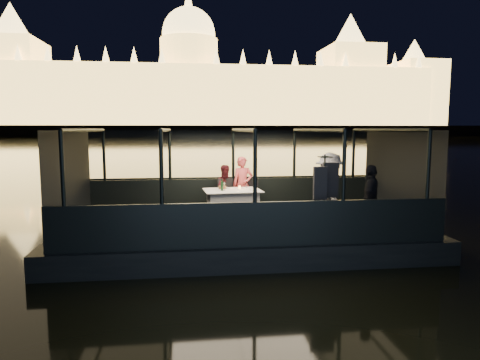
{
  "coord_description": "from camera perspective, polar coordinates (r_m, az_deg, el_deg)",
  "views": [
    {
      "loc": [
        -1.31,
        -10.19,
        2.83
      ],
      "look_at": [
        0.0,
        0.4,
        1.55
      ],
      "focal_mm": 32.0,
      "sensor_mm": 36.0,
      "label": 1
    }
  ],
  "objects": [
    {
      "name": "chair_port_left",
      "position": [
        11.68,
        -1.93,
        -2.42
      ],
      "size": [
        0.55,
        0.55,
        0.96
      ],
      "primitive_type": "cube",
      "rotation": [
        0.0,
        0.0,
        0.29
      ],
      "color": "black",
      "rests_on": "boat_deck"
    },
    {
      "name": "boat_hull",
      "position": [
        10.65,
        0.27,
        -8.56
      ],
      "size": [
        8.6,
        4.4,
        1.0
      ],
      "primitive_type": "cube",
      "color": "black",
      "rests_on": "river_water"
    },
    {
      "name": "passenger_stripe",
      "position": [
        9.98,
        11.83,
        -1.84
      ],
      "size": [
        0.72,
        1.2,
        1.8
      ],
      "primitive_type": "imported",
      "rotation": [
        0.0,
        0.0,
        1.52
      ],
      "color": "white",
      "rests_on": "boat_deck"
    },
    {
      "name": "amber_candle",
      "position": [
        11.2,
        -0.06,
        -0.98
      ],
      "size": [
        0.06,
        0.06,
        0.08
      ],
      "primitive_type": "cylinder",
      "rotation": [
        0.0,
        0.0,
        -0.11
      ],
      "color": "gold",
      "rests_on": "dining_table_central"
    },
    {
      "name": "wine_glass_white",
      "position": [
        10.9,
        -2.1,
        -0.91
      ],
      "size": [
        0.08,
        0.08,
        0.21
      ],
      "primitive_type": null,
      "rotation": [
        0.0,
        0.0,
        -0.22
      ],
      "color": "silver",
      "rests_on": "dining_table_central"
    },
    {
      "name": "cabin_glass_port",
      "position": [
        12.28,
        -0.92,
        3.44
      ],
      "size": [
        8.0,
        0.02,
        1.4
      ],
      "primitive_type": null,
      "color": "#99B2B2",
      "rests_on": "gunwale_port"
    },
    {
      "name": "dining_table_central",
      "position": [
        11.07,
        -1.02,
        -3.28
      ],
      "size": [
        1.52,
        1.15,
        0.77
      ],
      "primitive_type": "cube",
      "rotation": [
        0.0,
        0.0,
        0.07
      ],
      "color": "silver",
      "rests_on": "boat_deck"
    },
    {
      "name": "passenger_dark",
      "position": [
        9.91,
        17.01,
        -2.05
      ],
      "size": [
        0.82,
        0.97,
        1.55
      ],
      "primitive_type": "imported",
      "rotation": [
        0.0,
        0.0,
        4.13
      ],
      "color": "black",
      "rests_on": "boat_deck"
    },
    {
      "name": "plate_far",
      "position": [
        11.32,
        -1.81,
        -1.07
      ],
      "size": [
        0.32,
        0.32,
        0.02
      ],
      "primitive_type": "cylinder",
      "rotation": [
        0.0,
        0.0,
        0.35
      ],
      "color": "silver",
      "rests_on": "dining_table_central"
    },
    {
      "name": "wine_glass_red",
      "position": [
        11.41,
        0.87,
        -0.56
      ],
      "size": [
        0.09,
        0.09,
        0.2
      ],
      "primitive_type": null,
      "rotation": [
        0.0,
        0.0,
        0.27
      ],
      "color": "silver",
      "rests_on": "dining_table_central"
    },
    {
      "name": "boat_deck",
      "position": [
        10.53,
        0.27,
        -6.05
      ],
      "size": [
        8.0,
        4.0,
        0.04
      ],
      "primitive_type": "cube",
      "color": "black",
      "rests_on": "boat_hull"
    },
    {
      "name": "gunwale_starboard",
      "position": [
        8.5,
        1.99,
        -5.94
      ],
      "size": [
        8.0,
        0.08,
        0.9
      ],
      "primitive_type": "cube",
      "color": "black",
      "rests_on": "boat_deck"
    },
    {
      "name": "person_woman_coral",
      "position": [
        11.9,
        0.37,
        -0.79
      ],
      "size": [
        0.59,
        0.42,
        1.56
      ],
      "primitive_type": "imported",
      "rotation": [
        0.0,
        0.0,
        0.08
      ],
      "color": "#D94F51",
      "rests_on": "boat_deck"
    },
    {
      "name": "end_wall_fore",
      "position": [
        10.6,
        -21.71,
        -0.04
      ],
      "size": [
        0.02,
        4.0,
        2.3
      ],
      "primitive_type": null,
      "color": "black",
      "rests_on": "boat_deck"
    },
    {
      "name": "person_man_maroon",
      "position": [
        11.85,
        -1.85,
        -0.82
      ],
      "size": [
        0.71,
        0.6,
        1.34
      ],
      "primitive_type": "imported",
      "rotation": [
        0.0,
        0.0,
        0.16
      ],
      "color": "#441319",
      "rests_on": "boat_deck"
    },
    {
      "name": "cabin_roof_glass",
      "position": [
        10.27,
        0.28,
        6.68
      ],
      "size": [
        8.0,
        4.0,
        0.02
      ],
      "primitive_type": null,
      "color": "#99B2B2",
      "rests_on": "boat_deck"
    },
    {
      "name": "bread_basket",
      "position": [
        11.2,
        -2.37,
        -0.99
      ],
      "size": [
        0.23,
        0.23,
        0.08
      ],
      "primitive_type": "cylinder",
      "rotation": [
        0.0,
        0.0,
        0.14
      ],
      "color": "brown",
      "rests_on": "dining_table_central"
    },
    {
      "name": "cabin_glass_starboard",
      "position": [
        8.32,
        2.02,
        1.8
      ],
      "size": [
        8.0,
        0.02,
        1.4
      ],
      "primitive_type": null,
      "color": "#99B2B2",
      "rests_on": "gunwale_starboard"
    },
    {
      "name": "river_water",
      "position": [
        90.24,
        -6.22,
        5.02
      ],
      "size": [
        500.0,
        500.0,
        0.0
      ],
      "primitive_type": "plane",
      "color": "black",
      "rests_on": "ground"
    },
    {
      "name": "plate_near",
      "position": [
        11.06,
        1.86,
        -1.25
      ],
      "size": [
        0.26,
        0.26,
        0.01
      ],
      "primitive_type": "cylinder",
      "rotation": [
        0.0,
        0.0,
        0.1
      ],
      "color": "white",
      "rests_on": "dining_table_central"
    },
    {
      "name": "wine_bottle",
      "position": [
        10.85,
        -2.42,
        -0.65
      ],
      "size": [
        0.08,
        0.08,
        0.3
      ],
      "primitive_type": "cylinder",
      "rotation": [
        0.0,
        0.0,
        -0.31
      ],
      "color": "#14371A",
      "rests_on": "dining_table_central"
    },
    {
      "name": "embankment",
      "position": [
        220.2,
        -6.73,
        6.33
      ],
      "size": [
        400.0,
        140.0,
        6.0
      ],
      "primitive_type": "cube",
      "color": "#423D33",
      "rests_on": "ground"
    },
    {
      "name": "chair_port_right",
      "position": [
        11.91,
        1.58,
        -2.24
      ],
      "size": [
        0.42,
        0.42,
        0.87
      ],
      "primitive_type": "cube",
      "rotation": [
        0.0,
        0.0,
        -0.03
      ],
      "color": "black",
      "rests_on": "boat_deck"
    },
    {
      "name": "canopy_ribs",
      "position": [
        10.34,
        0.27,
        0.29
      ],
      "size": [
        8.0,
        4.0,
        2.3
      ],
      "primitive_type": null,
      "color": "black",
      "rests_on": "boat_deck"
    },
    {
      "name": "end_wall_aft",
      "position": [
        11.55,
        20.37,
        0.55
      ],
      "size": [
        0.02,
        4.0,
        2.3
      ],
      "primitive_type": null,
      "color": "black",
      "rests_on": "boat_deck"
    },
    {
      "name": "coat_stand",
      "position": [
        9.26,
        11.14,
        -2.17
      ],
      "size": [
        0.51,
        0.42,
        1.79
      ],
      "primitive_type": null,
      "rotation": [
        0.0,
        0.0,
        0.03
      ],
      "color": "black",
      "rests_on": "boat_deck"
    },
    {
      "name": "gunwale_port",
      "position": [
        12.4,
        -0.91,
        -1.88
      ],
      "size": [
        8.0,
        0.08,
        0.9
      ],
      "primitive_type": "cube",
      "color": "black",
      "rests_on": "boat_deck"
    },
    {
      "name": "parliament_building",
      "position": [
        187.03,
        -6.79,
        14.85
      ],
      "size": [
        220.0,
        32.0,
        60.0
      ],
      "primitive_type": null,
      "color": "#F2D18C",
      "rests_on": "embankment"
    }
  ]
}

